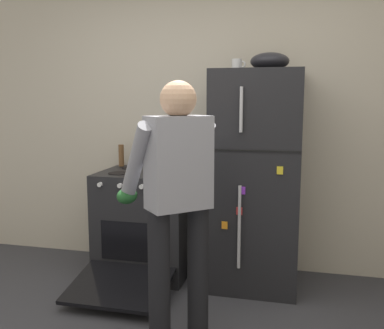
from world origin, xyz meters
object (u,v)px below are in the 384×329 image
refrigerator (256,180)px  stove_range (145,224)px  pepper_mill (121,155)px  red_pot (161,167)px  mixing_bowl (270,61)px  person_cook (176,192)px  coffee_mug (237,65)px

refrigerator → stove_range: (-0.94, -0.02, -0.42)m
stove_range → pepper_mill: (-0.30, 0.22, 0.56)m
red_pot → pepper_mill: (-0.46, 0.25, 0.05)m
stove_range → mixing_bowl: size_ratio=4.06×
red_pot → pepper_mill: size_ratio=1.64×
red_pot → mixing_bowl: size_ratio=1.08×
stove_range → refrigerator: bearing=1.1°
pepper_mill → mixing_bowl: mixing_bowl is taller
pepper_mill → mixing_bowl: (1.32, -0.20, 0.79)m
refrigerator → pepper_mill: (-1.24, 0.20, 0.13)m
person_cook → coffee_mug: 1.36m
red_pot → coffee_mug: (0.60, 0.10, 0.82)m
mixing_bowl → refrigerator: bearing=-179.8°
mixing_bowl → coffee_mug: bearing=169.0°
stove_range → coffee_mug: 1.53m
person_cook → pepper_mill: (-0.86, 1.22, 0.04)m
coffee_mug → mixing_bowl: size_ratio=0.38×
red_pot → coffee_mug: bearing=9.4°
stove_range → person_cook: 1.26m
person_cook → mixing_bowl: (0.45, 1.02, 0.83)m
stove_range → coffee_mug: (0.76, 0.07, 1.33)m
pepper_mill → stove_range: bearing=-36.0°
stove_range → red_pot: (0.16, -0.03, 0.51)m
red_pot → coffee_mug: size_ratio=2.86×
refrigerator → mixing_bowl: 0.93m
person_cook → coffee_mug: (0.20, 1.07, 0.81)m
coffee_mug → stove_range: bearing=-174.9°
refrigerator → coffee_mug: bearing=164.2°
refrigerator → stove_range: refrigerator is taller
pepper_mill → mixing_bowl: bearing=-8.6°
coffee_mug → pepper_mill: 1.32m
person_cook → mixing_bowl: bearing=66.1°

